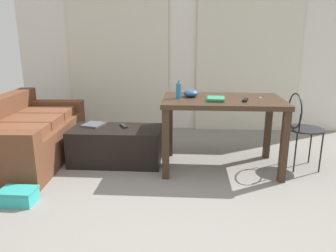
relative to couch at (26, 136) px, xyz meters
name	(u,v)px	position (x,y,z in m)	size (l,w,h in m)	color
ground_plane	(177,174)	(1.80, -0.31, -0.30)	(7.25, 7.25, 0.00)	gray
wall_back	(183,43)	(1.80, 1.60, 1.04)	(5.15, 0.10, 2.67)	silver
curtains	(183,52)	(1.80, 1.51, 0.91)	(3.52, 0.03, 2.43)	beige
couch	(26,136)	(0.00, 0.00, 0.00)	(0.96, 1.77, 0.74)	brown
coffee_table	(116,145)	(1.08, 0.00, -0.09)	(1.03, 0.54, 0.41)	black
craft_table	(222,109)	(2.27, -0.07, 0.38)	(1.28, 0.79, 0.79)	#382619
wire_chair	(300,122)	(3.13, -0.02, 0.23)	(0.39, 0.40, 0.85)	black
bottle_near	(178,91)	(1.80, -0.11, 0.57)	(0.06, 0.06, 0.19)	teal
bowl	(191,93)	(1.93, 0.00, 0.53)	(0.16, 0.16, 0.08)	#2D4C7A
book_stack	(215,99)	(2.18, -0.18, 0.50)	(0.20, 0.23, 0.03)	#2D7F56
tv_remote_on_table	(245,100)	(2.49, -0.20, 0.50)	(0.04, 0.15, 0.02)	black
scissors	(262,97)	(2.71, 0.04, 0.49)	(0.07, 0.10, 0.00)	#9EA0A5
tv_remote_primary	(124,126)	(1.16, 0.07, 0.12)	(0.04, 0.16, 0.02)	#232326
magazine	(94,124)	(0.79, 0.11, 0.12)	(0.21, 0.24, 0.02)	#4C4C51
shoebox	(18,196)	(0.42, -1.03, -0.23)	(0.31, 0.21, 0.13)	#33B2AD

